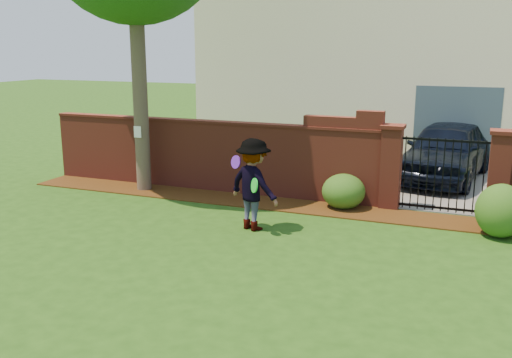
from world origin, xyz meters
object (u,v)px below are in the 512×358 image
at_px(frisbee_green, 254,185).
at_px(car, 444,152).
at_px(man, 252,185).
at_px(frisbee_purple, 236,162).

bearing_deg(frisbee_green, car, 63.15).
relative_size(car, man, 2.53).
bearing_deg(frisbee_purple, car, 57.54).
height_order(car, frisbee_green, car).
distance_m(car, frisbee_purple, 6.68).
xyz_separation_m(man, frisbee_purple, (-0.37, 0.07, 0.41)).
height_order(man, frisbee_purple, man).
relative_size(man, frisbee_purple, 6.90).
distance_m(car, man, 6.53).
bearing_deg(frisbee_green, frisbee_purple, 145.45).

